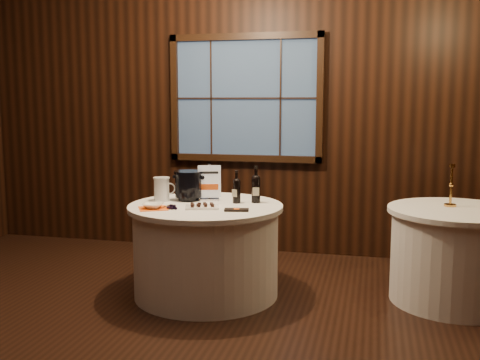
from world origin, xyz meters
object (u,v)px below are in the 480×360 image
(port_bottle_left, at_px, (237,189))
(ice_bucket, at_px, (189,185))
(glass_pitcher, at_px, (162,189))
(grape_bunch, at_px, (173,207))
(sign_stand, at_px, (209,188))
(chocolate_box, at_px, (237,210))
(chocolate_plate, at_px, (202,206))
(main_table, at_px, (206,250))
(brass_candlestick, at_px, (451,191))
(side_table, at_px, (455,255))
(port_bottle_right, at_px, (256,187))
(cracker_bowl, at_px, (153,206))

(port_bottle_left, bearing_deg, ice_bucket, -165.78)
(port_bottle_left, distance_m, glass_pitcher, 0.65)
(grape_bunch, height_order, glass_pitcher, glass_pitcher)
(sign_stand, height_order, chocolate_box, sign_stand)
(port_bottle_left, relative_size, chocolate_box, 1.46)
(chocolate_plate, bearing_deg, ice_bucket, 124.72)
(chocolate_box, bearing_deg, sign_stand, 120.21)
(main_table, xyz_separation_m, ice_bucket, (-0.20, 0.17, 0.52))
(chocolate_box, relative_size, grape_bunch, 1.23)
(ice_bucket, xyz_separation_m, brass_candlestick, (2.16, 0.23, -0.01))
(side_table, bearing_deg, port_bottle_left, -174.59)
(side_table, distance_m, chocolate_plate, 2.07)
(chocolate_plate, bearing_deg, sign_stand, 97.17)
(sign_stand, distance_m, glass_pitcher, 0.41)
(port_bottle_left, bearing_deg, grape_bunch, -120.43)
(ice_bucket, bearing_deg, brass_candlestick, 6.07)
(ice_bucket, bearing_deg, port_bottle_right, 2.26)
(chocolate_plate, bearing_deg, cracker_bowl, -162.74)
(main_table, relative_size, chocolate_box, 6.78)
(sign_stand, xyz_separation_m, glass_pitcher, (-0.39, -0.11, -0.00))
(glass_pitcher, bearing_deg, port_bottle_right, -12.55)
(chocolate_plate, bearing_deg, brass_candlestick, 15.77)
(chocolate_plate, distance_m, grape_bunch, 0.23)
(grape_bunch, xyz_separation_m, cracker_bowl, (-0.16, -0.03, 0.01))
(ice_bucket, bearing_deg, chocolate_box, -35.26)
(main_table, distance_m, glass_pitcher, 0.65)
(main_table, relative_size, grape_bunch, 8.38)
(sign_stand, height_order, ice_bucket, sign_stand)
(grape_bunch, bearing_deg, chocolate_box, 4.56)
(side_table, distance_m, port_bottle_left, 1.85)
(cracker_bowl, distance_m, brass_candlestick, 2.41)
(side_table, xyz_separation_m, sign_stand, (-2.03, -0.11, 0.49))
(glass_pitcher, bearing_deg, chocolate_box, -41.25)
(brass_candlestick, bearing_deg, chocolate_box, -160.15)
(main_table, relative_size, sign_stand, 4.05)
(ice_bucket, bearing_deg, main_table, -39.45)
(main_table, height_order, side_table, same)
(port_bottle_right, xyz_separation_m, chocolate_box, (-0.07, -0.39, -0.13))
(glass_pitcher, relative_size, cracker_bowl, 1.26)
(cracker_bowl, bearing_deg, ice_bucket, 70.75)
(main_table, xyz_separation_m, sign_stand, (-0.03, 0.19, 0.49))
(cracker_bowl, xyz_separation_m, brass_candlestick, (2.31, 0.66, 0.10))
(side_table, bearing_deg, chocolate_plate, -167.19)
(main_table, height_order, cracker_bowl, cracker_bowl)
(sign_stand, xyz_separation_m, chocolate_plate, (0.04, -0.35, -0.09))
(grape_bunch, bearing_deg, chocolate_plate, 22.01)
(port_bottle_right, bearing_deg, port_bottle_left, -171.67)
(sign_stand, relative_size, chocolate_box, 1.67)
(chocolate_plate, xyz_separation_m, brass_candlestick, (1.94, 0.55, 0.11))
(glass_pitcher, bearing_deg, main_table, -31.55)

